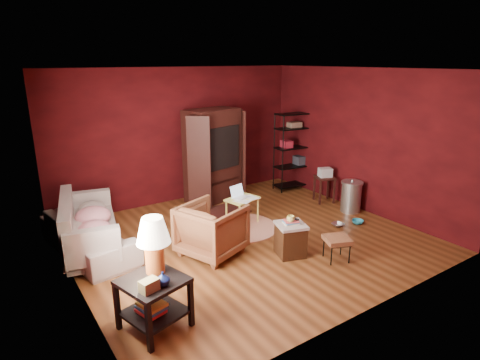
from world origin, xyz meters
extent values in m
cube|color=brown|center=(0.00, 0.00, -0.01)|extent=(5.50, 5.00, 0.02)
cube|color=white|center=(0.00, 0.00, 2.81)|extent=(5.50, 5.00, 0.02)
cube|color=#490A0C|center=(0.00, 2.51, 1.40)|extent=(5.50, 0.02, 2.80)
cube|color=#490A0C|center=(0.00, -2.51, 1.40)|extent=(5.50, 0.02, 2.80)
cube|color=#490A0C|center=(-2.76, 0.00, 1.40)|extent=(0.02, 5.00, 2.80)
cube|color=#490A0C|center=(2.76, 0.00, 1.40)|extent=(0.02, 5.00, 2.80)
cube|color=white|center=(-2.73, -1.00, 1.60)|extent=(0.02, 1.20, 1.40)
imported|color=#A5928E|center=(-2.35, 1.00, 0.40)|extent=(0.91, 2.10, 0.79)
imported|color=black|center=(-0.76, -0.14, 0.45)|extent=(1.07, 1.10, 0.90)
imported|color=silver|center=(1.70, -0.50, 0.11)|extent=(0.22, 0.07, 0.22)
imported|color=teal|center=(2.10, -0.62, 0.11)|extent=(0.23, 0.10, 0.22)
imported|color=#0C163F|center=(-2.16, -1.53, 0.69)|extent=(0.19, 0.19, 0.15)
imported|color=#E0D56D|center=(0.19, -0.90, 0.64)|extent=(0.14, 0.12, 0.12)
cube|color=black|center=(-2.21, -1.35, 0.59)|extent=(0.79, 0.79, 0.04)
cube|color=black|center=(-2.21, -1.35, 0.19)|extent=(0.74, 0.74, 0.03)
cube|color=black|center=(-2.42, -1.71, 0.30)|extent=(0.07, 0.07, 0.60)
cube|color=black|center=(-1.85, -1.55, 0.30)|extent=(0.07, 0.07, 0.60)
cube|color=black|center=(-2.57, -1.15, 0.30)|extent=(0.07, 0.07, 0.60)
cube|color=black|center=(-2.01, -0.99, 0.30)|extent=(0.07, 0.07, 0.60)
cylinder|color=#BA5622|center=(-2.12, -1.21, 0.80)|extent=(0.26, 0.26, 0.37)
cone|color=#F2E5C6|center=(-2.12, -1.21, 1.13)|extent=(0.48, 0.48, 0.30)
cube|color=olive|center=(-2.32, -1.55, 0.68)|extent=(0.22, 0.18, 0.13)
cube|color=#B52D31|center=(-2.26, -1.36, 0.24)|extent=(0.31, 0.35, 0.03)
cube|color=#2D75B5|center=(-2.25, -1.36, 0.28)|extent=(0.31, 0.35, 0.03)
cube|color=gold|center=(-2.24, -1.36, 0.32)|extent=(0.31, 0.35, 0.03)
cube|color=#A5928E|center=(-2.29, 1.02, 0.26)|extent=(1.11, 1.89, 0.37)
cube|color=#A5928E|center=(-2.61, 1.09, 0.51)|extent=(0.54, 1.77, 0.75)
cube|color=#A5928E|center=(-2.48, 0.15, 0.47)|extent=(0.77, 0.32, 0.51)
cube|color=#A5928E|center=(-2.10, 1.88, 0.47)|extent=(0.77, 0.32, 0.51)
ellipsoid|color=#C01B3D|center=(-2.35, 0.50, 0.56)|extent=(0.58, 0.58, 0.26)
ellipsoid|color=#C01B3D|center=(-2.24, 1.01, 0.58)|extent=(0.65, 0.65, 0.30)
ellipsoid|color=#A5928E|center=(-2.14, 1.46, 0.54)|extent=(0.53, 0.53, 0.24)
cube|color=#401F0E|center=(0.23, -0.86, 0.24)|extent=(0.51, 0.51, 0.48)
cube|color=#A5928E|center=(0.23, -0.86, 0.50)|extent=(0.54, 0.54, 0.04)
cube|color=beige|center=(0.23, -0.86, 0.53)|extent=(0.28, 0.24, 0.02)
cube|color=teal|center=(0.23, -0.86, 0.55)|extent=(0.25, 0.21, 0.02)
cube|color=#C74A4C|center=(0.23, -0.86, 0.57)|extent=(0.26, 0.23, 0.02)
cube|color=black|center=(0.31, -0.86, 0.59)|extent=(0.05, 0.14, 0.02)
cube|color=black|center=(0.71, -1.38, 0.33)|extent=(0.47, 0.47, 0.07)
cube|color=black|center=(0.71, -1.38, 0.29)|extent=(0.43, 0.43, 0.02)
cylinder|color=black|center=(0.52, -1.46, 0.15)|extent=(0.02, 0.02, 0.30)
cylinder|color=black|center=(0.78, -1.57, 0.15)|extent=(0.02, 0.02, 0.30)
cylinder|color=black|center=(0.63, -1.19, 0.15)|extent=(0.02, 0.02, 0.30)
cylinder|color=black|center=(0.90, -1.30, 0.15)|extent=(0.02, 0.02, 0.30)
cylinder|color=beige|center=(0.17, 0.46, 0.01)|extent=(1.36, 1.36, 0.01)
cube|color=#4C1814|center=(0.26, 1.27, 0.01)|extent=(1.11, 0.79, 0.01)
cube|color=#FFF574|center=(0.31, 0.58, 0.49)|extent=(0.67, 0.54, 0.03)
cylinder|color=#FFF574|center=(0.10, 0.36, 0.24)|extent=(0.04, 0.04, 0.49)
cylinder|color=#FFF574|center=(0.59, 0.48, 0.24)|extent=(0.04, 0.04, 0.49)
cylinder|color=#FFF574|center=(0.02, 0.68, 0.24)|extent=(0.04, 0.04, 0.49)
cylinder|color=#FFF574|center=(0.51, 0.80, 0.24)|extent=(0.04, 0.04, 0.49)
cube|color=white|center=(0.30, 0.61, 0.51)|extent=(0.35, 0.28, 0.02)
cube|color=silver|center=(0.28, 0.71, 0.62)|extent=(0.32, 0.14, 0.21)
cube|color=white|center=(0.22, 0.46, 0.50)|extent=(0.31, 0.35, 0.00)
cube|color=white|center=(0.46, 0.53, 0.50)|extent=(0.22, 0.31, 0.00)
cube|color=black|center=(0.55, 2.07, 0.98)|extent=(1.24, 0.85, 1.96)
cube|color=black|center=(0.57, 1.97, 1.19)|extent=(1.01, 0.65, 0.88)
cube|color=black|center=(0.01, 1.65, 0.98)|extent=(0.38, 0.35, 1.86)
cube|color=black|center=(1.22, 1.92, 0.98)|extent=(0.23, 0.45, 1.86)
cube|color=#2E3033|center=(0.56, 2.02, 1.08)|extent=(0.74, 0.64, 0.54)
cube|color=black|center=(0.62, 1.76, 1.08)|extent=(0.51, 0.12, 0.41)
cube|color=black|center=(0.56, 2.02, 0.46)|extent=(1.02, 0.70, 0.05)
cylinder|color=black|center=(2.06, 1.55, 0.89)|extent=(0.03, 0.03, 1.79)
cylinder|color=black|center=(2.89, 1.47, 0.89)|extent=(0.03, 0.03, 1.79)
cylinder|color=black|center=(2.10, 1.91, 0.89)|extent=(0.03, 0.03, 1.79)
cylinder|color=black|center=(2.93, 1.83, 0.89)|extent=(0.03, 0.03, 1.79)
cube|color=black|center=(2.50, 1.69, 0.10)|extent=(0.91, 0.46, 0.02)
cube|color=black|center=(2.50, 1.69, 0.55)|extent=(0.91, 0.46, 0.02)
cube|color=black|center=(2.50, 1.69, 0.99)|extent=(0.91, 0.46, 0.02)
cube|color=black|center=(2.50, 1.69, 1.44)|extent=(0.91, 0.46, 0.02)
cube|color=black|center=(2.50, 1.69, 1.77)|extent=(0.91, 0.46, 0.02)
cube|color=maroon|center=(2.30, 1.71, 1.09)|extent=(0.22, 0.27, 0.16)
cube|color=#2E2F39|center=(2.69, 1.67, 0.66)|extent=(0.27, 0.27, 0.20)
cube|color=brown|center=(2.50, 1.69, 1.52)|extent=(0.32, 0.23, 0.12)
cube|color=black|center=(2.45, 0.61, 0.54)|extent=(0.48, 0.48, 0.04)
cube|color=black|center=(2.24, 0.52, 0.27)|extent=(0.05, 0.05, 0.54)
cube|color=black|center=(2.54, 0.40, 0.27)|extent=(0.05, 0.05, 0.54)
cube|color=black|center=(2.36, 0.81, 0.27)|extent=(0.05, 0.05, 0.54)
cube|color=black|center=(2.65, 0.70, 0.27)|extent=(0.05, 0.05, 0.54)
cube|color=silver|center=(2.45, 0.61, 0.65)|extent=(0.32, 0.28, 0.19)
cylinder|color=silver|center=(2.47, -0.11, 0.29)|extent=(0.51, 0.51, 0.59)
cylinder|color=silver|center=(2.47, -0.11, 0.61)|extent=(0.56, 0.56, 0.04)
sphere|color=silver|center=(2.47, -0.11, 0.64)|extent=(0.08, 0.08, 0.06)
camera|label=1|loc=(-3.60, -5.14, 2.95)|focal=30.00mm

